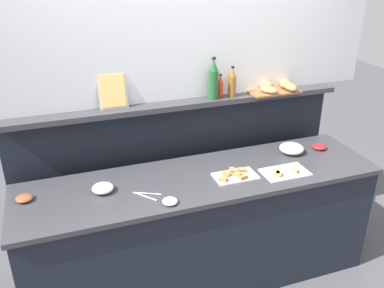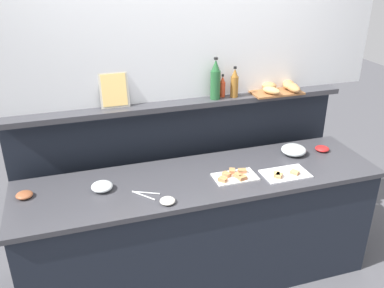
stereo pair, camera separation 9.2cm
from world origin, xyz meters
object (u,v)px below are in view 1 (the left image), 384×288
condiment_bowl_red (24,198)px  condiment_bowl_dark (319,147)px  hot_sauce_bottle (220,87)px  glass_bowl_large (292,149)px  sandwich_platter_front (235,175)px  glass_bowl_medium (103,188)px  wine_bottle_green (213,80)px  condiment_bowl_cream (170,201)px  bread_basket (278,87)px  serving_tongs (146,195)px  vinegar_bottle_amber (232,83)px  sandwich_platter_rear (285,172)px  framed_picture (113,91)px

condiment_bowl_red → condiment_bowl_dark: bearing=0.5°
hot_sauce_bottle → glass_bowl_large: bearing=-35.5°
sandwich_platter_front → glass_bowl_medium: size_ratio=2.12×
glass_bowl_medium → sandwich_platter_front: bearing=-6.9°
sandwich_platter_front → glass_bowl_large: bearing=19.2°
sandwich_platter_front → wine_bottle_green: size_ratio=0.95×
condiment_bowl_cream → bread_basket: 1.36m
condiment_bowl_dark → wine_bottle_green: size_ratio=0.35×
condiment_bowl_red → serving_tongs: condiment_bowl_red is taller
glass_bowl_large → wine_bottle_green: bearing=150.7°
glass_bowl_medium → wine_bottle_green: bearing=23.1°
sandwich_platter_front → bread_basket: size_ratio=0.73×
sandwich_platter_front → glass_bowl_medium: glass_bowl_medium is taller
serving_tongs → vinegar_bottle_amber: (0.83, 0.53, 0.51)m
condiment_bowl_cream → hot_sauce_bottle: (0.63, 0.71, 0.47)m
sandwich_platter_rear → glass_bowl_large: glass_bowl_large is taller
glass_bowl_medium → hot_sauce_bottle: hot_sauce_bottle is taller
condiment_bowl_dark → serving_tongs: bearing=-171.6°
serving_tongs → hot_sauce_bottle: hot_sauce_bottle is taller
hot_sauce_bottle → vinegar_bottle_amber: 0.09m
condiment_bowl_cream → framed_picture: (-0.19, 0.72, 0.52)m
sandwich_platter_front → bread_basket: bread_basket is taller
wine_bottle_green → glass_bowl_large: bearing=-29.3°
serving_tongs → bread_basket: size_ratio=0.42×
sandwich_platter_front → condiment_bowl_red: bearing=173.1°
sandwich_platter_front → glass_bowl_large: size_ratio=1.58×
sandwich_platter_rear → hot_sauce_bottle: size_ratio=1.84×
sandwich_platter_rear → hot_sauce_bottle: bearing=112.3°
sandwich_platter_front → bread_basket: (0.59, 0.49, 0.43)m
wine_bottle_green → framed_picture: wine_bottle_green is taller
condiment_bowl_dark → glass_bowl_large: bearing=176.8°
serving_tongs → hot_sauce_bottle: bearing=37.2°
condiment_bowl_dark → bread_basket: size_ratio=0.27×
serving_tongs → vinegar_bottle_amber: 1.11m
vinegar_bottle_amber → wine_bottle_green: 0.16m
wine_bottle_green → bread_basket: 0.56m
condiment_bowl_cream → bread_basket: (1.11, 0.66, 0.42)m
sandwich_platter_rear → condiment_bowl_cream: bearing=-173.5°
glass_bowl_medium → condiment_bowl_dark: 1.71m
glass_bowl_large → condiment_bowl_red: glass_bowl_large is taller
glass_bowl_medium → framed_picture: 0.70m
vinegar_bottle_amber → bread_basket: bearing=-2.1°
condiment_bowl_cream → wine_bottle_green: size_ratio=0.31×
condiment_bowl_dark → wine_bottle_green: 1.00m
sandwich_platter_rear → hot_sauce_bottle: hot_sauce_bottle is taller
wine_bottle_green → glass_bowl_medium: bearing=-156.9°
vinegar_bottle_amber → framed_picture: size_ratio=0.93×
condiment_bowl_dark → serving_tongs: condiment_bowl_dark is taller
glass_bowl_medium → condiment_bowl_cream: (0.37, -0.28, -0.01)m
condiment_bowl_dark → condiment_bowl_red: bearing=-179.5°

